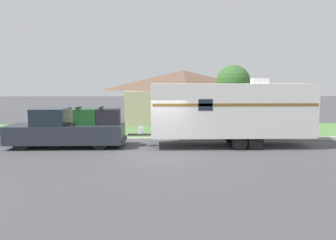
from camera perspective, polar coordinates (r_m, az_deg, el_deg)
name	(u,v)px	position (r m, az deg, el deg)	size (l,w,h in m)	color
ground_plane	(161,154)	(15.45, -1.27, -6.01)	(120.00, 120.00, 0.00)	#47474C
curb_strip	(160,139)	(19.12, -1.36, -3.32)	(80.00, 0.30, 0.14)	beige
lawn_strip	(160,131)	(22.73, -1.42, -1.84)	(80.00, 7.00, 0.03)	#568442
house_across_street	(183,95)	(28.34, 2.64, 4.41)	(10.10, 8.23, 4.35)	beige
pickup_truck	(67,129)	(17.81, -17.16, -1.57)	(6.01, 1.99, 2.10)	black
travel_trailer	(231,110)	(17.47, 10.86, 1.75)	(9.54, 2.40, 3.57)	black
mailbox	(184,121)	(19.74, 2.72, -0.09)	(0.48, 0.20, 1.39)	brown
tree_in_yard	(233,82)	(23.22, 11.29, 6.45)	(2.33, 2.33, 4.53)	brown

